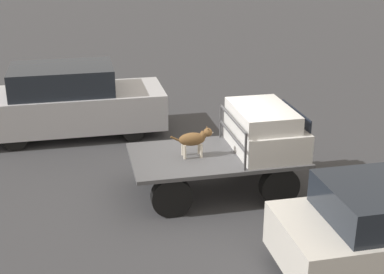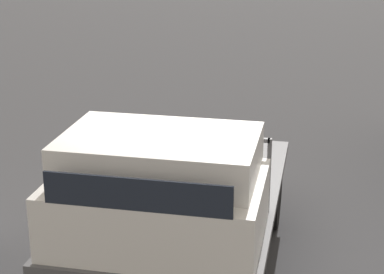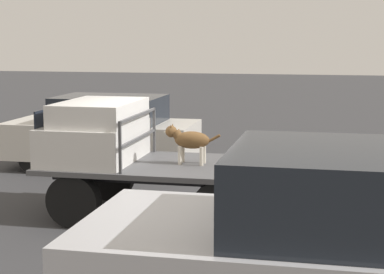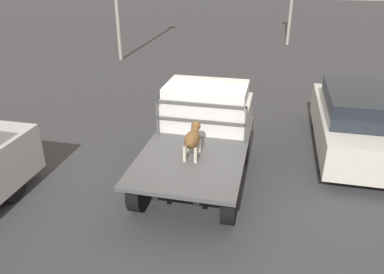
# 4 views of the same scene
# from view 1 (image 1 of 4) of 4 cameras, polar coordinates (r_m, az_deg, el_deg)

# --- Properties ---
(ground_plane) EXTENTS (80.00, 80.00, 0.00)m
(ground_plane) POSITION_cam_1_polar(r_m,az_deg,el_deg) (11.58, 2.53, -5.75)
(ground_plane) COLOR #38383A
(flatbed_truck) EXTENTS (3.58, 1.99, 0.87)m
(flatbed_truck) POSITION_cam_1_polar(r_m,az_deg,el_deg) (11.31, 2.58, -2.98)
(flatbed_truck) COLOR black
(flatbed_truck) RESTS_ON ground
(truck_cab) EXTENTS (1.34, 1.87, 0.96)m
(truck_cab) POSITION_cam_1_polar(r_m,az_deg,el_deg) (11.34, 7.74, 0.77)
(truck_cab) COLOR silver
(truck_cab) RESTS_ON flatbed_truck
(truck_headboard) EXTENTS (0.04, 1.87, 0.77)m
(truck_headboard) POSITION_cam_1_polar(r_m,az_deg,el_deg) (11.11, 4.32, 0.80)
(truck_headboard) COLOR #4C4C4F
(truck_headboard) RESTS_ON flatbed_truck
(dog) EXTENTS (0.91, 0.27, 0.63)m
(dog) POSITION_cam_1_polar(r_m,az_deg,el_deg) (10.95, 0.30, -0.20)
(dog) COLOR beige
(dog) RESTS_ON flatbed_truck
(parked_pickup_far) EXTENTS (4.84, 2.01, 1.91)m
(parked_pickup_far) POSITION_cam_1_polar(r_m,az_deg,el_deg) (14.80, -12.79, 3.75)
(parked_pickup_far) COLOR black
(parked_pickup_far) RESTS_ON ground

